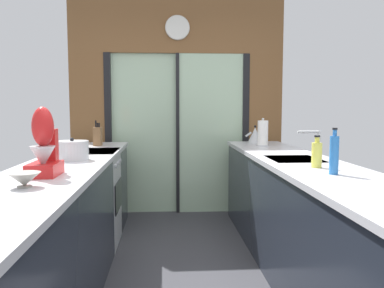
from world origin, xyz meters
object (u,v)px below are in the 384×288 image
Objects in this scene: stock_pot at (72,150)px; kettle at (255,135)px; paper_towel_roll at (263,133)px; oven_range at (88,198)px; soap_bottle_near at (334,154)px; knife_block at (98,136)px; mixing_bowl at (24,179)px; soap_bottle_far at (317,154)px; stand_mixer at (44,149)px.

kettle reaches higher than stock_pot.
stock_pot is 0.85× the size of paper_towel_roll.
kettle is at bearing 21.64° from oven_range.
oven_range is at bearing -158.36° from kettle.
oven_range is 3.17× the size of soap_bottle_near.
stock_pot is 1.00× the size of kettle.
knife_block reaches higher than kettle.
mixing_bowl is at bearing -89.39° from oven_range.
soap_bottle_far reaches higher than stock_pot.
soap_bottle_far is at bearing -90.00° from paper_towel_roll.
oven_range is 2.22m from soap_bottle_far.
knife_block is 1.22× the size of soap_bottle_far.
knife_block is at bearing 131.97° from soap_bottle_near.
oven_range is 5.48× the size of mixing_bowl.
soap_bottle_far is at bearing 17.45° from mixing_bowl.
stock_pot is at bearing 156.06° from soap_bottle_near.
soap_bottle_far is (-0.00, -1.88, 0.00)m from kettle.
mixing_bowl is at bearing -162.55° from soap_bottle_far.
stock_pot is at bearing -150.42° from paper_towel_roll.
stand_mixer is 1.88× the size of soap_bottle_far.
mixing_bowl is 0.37m from stand_mixer.
mixing_bowl is 0.55× the size of paper_towel_roll.
paper_towel_roll is at bearing 11.10° from oven_range.
soap_bottle_far is at bearing -43.67° from knife_block.
kettle reaches higher than mixing_bowl.
stock_pot is at bearing 90.00° from stand_mixer.
knife_block reaches higher than oven_range.
stock_pot is 1.15× the size of soap_bottle_far.
soap_bottle_far is at bearing 6.60° from stand_mixer.
soap_bottle_near is at bearing -2.38° from stand_mixer.
stock_pot is at bearing -88.39° from oven_range.
mixing_bowl is 0.75× the size of soap_bottle_far.
soap_bottle_near is 1.30× the size of soap_bottle_far.
knife_block reaches higher than soap_bottle_far.
soap_bottle_far is (1.78, 0.56, 0.05)m from mixing_bowl.
kettle is (1.78, 1.37, 0.01)m from stock_pot.
paper_towel_roll is (1.78, 1.01, 0.06)m from stock_pot.
oven_range is 3.56× the size of kettle.
oven_range is 3.04× the size of paper_towel_roll.
knife_block is at bearing -174.13° from kettle.
stand_mixer reaches higher than oven_range.
soap_bottle_near is 0.96× the size of paper_towel_roll.
kettle is at bearing 89.94° from soap_bottle_far.
stock_pot is 1.85m from soap_bottle_far.
kettle is (1.80, 0.71, 0.56)m from oven_range.
stand_mixer is at bearing -89.23° from oven_range.
paper_towel_roll is at bearing 90.00° from soap_bottle_far.
soap_bottle_near is at bearing -38.84° from oven_range.
stock_pot is at bearing -90.00° from knife_block.
knife_block is 1.06× the size of kettle.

